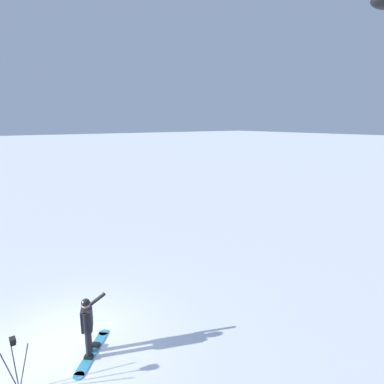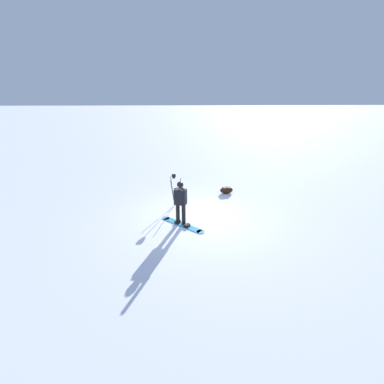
% 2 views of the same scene
% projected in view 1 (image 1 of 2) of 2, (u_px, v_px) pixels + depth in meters
% --- Properties ---
extents(ground_plane, '(300.00, 300.00, 0.00)m').
position_uv_depth(ground_plane, '(62.00, 348.00, 8.54)').
color(ground_plane, white).
extents(snowboarder, '(0.73, 0.47, 1.62)m').
position_uv_depth(snowboarder, '(87.00, 322.00, 8.07)').
color(snowboarder, black).
rests_on(snowboarder, ground_plane).
extents(snowboard, '(1.33, 1.46, 0.10)m').
position_uv_depth(snowboard, '(92.00, 352.00, 8.36)').
color(snowboard, teal).
rests_on(snowboard, ground_plane).
extents(camera_tripod, '(0.56, 0.46, 1.36)m').
position_uv_depth(camera_tripod, '(14.00, 354.00, 6.95)').
color(camera_tripod, '#262628').
rests_on(camera_tripod, ground_plane).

